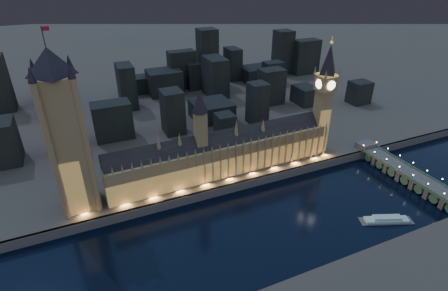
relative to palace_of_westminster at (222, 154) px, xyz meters
name	(u,v)px	position (x,y,z in m)	size (l,w,h in m)	color
ground_plane	(247,223)	(-6.53, -61.74, -26.37)	(2000.00, 2000.00, 0.00)	black
north_bank	(125,58)	(-6.53, 458.26, -22.37)	(2000.00, 960.00, 8.00)	#424541
embankment_wall	(225,190)	(-6.53, -20.74, -22.37)	(2000.00, 2.50, 8.00)	#564F55
palace_of_westminster	(222,154)	(0.00, 0.00, 0.00)	(202.00, 24.97, 78.00)	#94784B
victoria_tower	(65,127)	(-116.53, 0.19, 47.05)	(31.68, 31.68, 131.45)	#94784B
elizabeth_tower	(325,91)	(101.47, 0.19, 42.23)	(18.00, 18.00, 108.70)	#94784B
westminster_bridge	(404,174)	(148.04, -65.19, -20.38)	(17.59, 113.00, 15.90)	#564F55
river_boat	(386,220)	(90.17, -101.62, -24.81)	(40.19, 23.14, 4.50)	#564F55
city_backdrop	(190,82)	(34.00, 185.31, 4.25)	(466.48, 215.63, 79.03)	black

